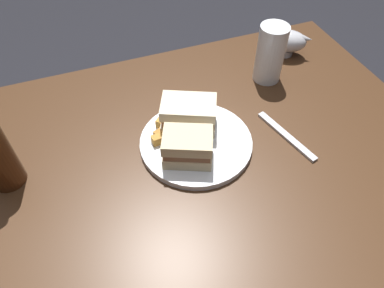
{
  "coord_description": "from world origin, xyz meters",
  "views": [
    {
      "loc": [
        0.16,
        0.46,
        1.32
      ],
      "look_at": [
        -0.02,
        -0.02,
        0.74
      ],
      "focal_mm": 33.23,
      "sensor_mm": 36.0,
      "label": 1
    }
  ],
  "objects_px": {
    "fork": "(286,136)",
    "gravy_boat": "(288,41)",
    "sandwich_half_left": "(189,114)",
    "sandwich_half_right": "(185,146)",
    "pint_glass": "(270,57)",
    "plate": "(196,143)"
  },
  "relations": [
    {
      "from": "plate",
      "to": "fork",
      "type": "relative_size",
      "value": 1.41
    },
    {
      "from": "fork",
      "to": "gravy_boat",
      "type": "bearing_deg",
      "value": -43.8
    },
    {
      "from": "gravy_boat",
      "to": "pint_glass",
      "type": "bearing_deg",
      "value": 36.35
    },
    {
      "from": "plate",
      "to": "gravy_boat",
      "type": "height_order",
      "value": "gravy_boat"
    },
    {
      "from": "plate",
      "to": "sandwich_half_right",
      "type": "relative_size",
      "value": 2.05
    },
    {
      "from": "gravy_boat",
      "to": "plate",
      "type": "bearing_deg",
      "value": 32.77
    },
    {
      "from": "gravy_boat",
      "to": "fork",
      "type": "xyz_separation_m",
      "value": [
        0.17,
        0.29,
        -0.04
      ]
    },
    {
      "from": "sandwich_half_right",
      "to": "pint_glass",
      "type": "height_order",
      "value": "pint_glass"
    },
    {
      "from": "pint_glass",
      "to": "sandwich_half_left",
      "type": "bearing_deg",
      "value": 22.65
    },
    {
      "from": "pint_glass",
      "to": "fork",
      "type": "distance_m",
      "value": 0.23
    },
    {
      "from": "plate",
      "to": "pint_glass",
      "type": "height_order",
      "value": "pint_glass"
    },
    {
      "from": "sandwich_half_right",
      "to": "gravy_boat",
      "type": "xyz_separation_m",
      "value": [
        -0.41,
        -0.28,
        -0.0
      ]
    },
    {
      "from": "sandwich_half_left",
      "to": "plate",
      "type": "bearing_deg",
      "value": 88.5
    },
    {
      "from": "plate",
      "to": "fork",
      "type": "xyz_separation_m",
      "value": [
        -0.21,
        0.05,
        -0.0
      ]
    },
    {
      "from": "sandwich_half_right",
      "to": "fork",
      "type": "distance_m",
      "value": 0.25
    },
    {
      "from": "plate",
      "to": "pint_glass",
      "type": "relative_size",
      "value": 1.65
    },
    {
      "from": "sandwich_half_right",
      "to": "fork",
      "type": "xyz_separation_m",
      "value": [
        -0.24,
        0.02,
        -0.04
      ]
    },
    {
      "from": "plate",
      "to": "pint_glass",
      "type": "bearing_deg",
      "value": -148.76
    },
    {
      "from": "sandwich_half_left",
      "to": "sandwich_half_right",
      "type": "distance_m",
      "value": 0.09
    },
    {
      "from": "sandwich_half_left",
      "to": "fork",
      "type": "distance_m",
      "value": 0.23
    },
    {
      "from": "gravy_boat",
      "to": "fork",
      "type": "relative_size",
      "value": 0.71
    },
    {
      "from": "gravy_boat",
      "to": "sandwich_half_right",
      "type": "bearing_deg",
      "value": 33.77
    }
  ]
}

